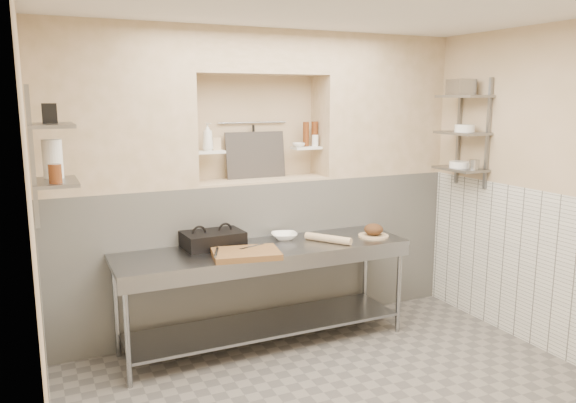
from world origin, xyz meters
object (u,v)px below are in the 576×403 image
bowl_alcove (299,145)px  bottle_soap (208,137)px  panini_press (212,239)px  cutting_board (246,254)px  rolling_pin (328,239)px  mixing_bowl (284,236)px  jug_left (53,159)px  prep_table (265,276)px  bread_loaf (374,229)px

bowl_alcove → bottle_soap: bearing=-179.7°
panini_press → cutting_board: size_ratio=0.97×
cutting_board → bottle_soap: bottle_soap is taller
rolling_pin → bottle_soap: bottle_soap is taller
cutting_board → mixing_bowl: 0.65m
cutting_board → jug_left: 1.65m
prep_table → panini_press: (-0.41, 0.21, 0.33)m
mixing_bowl → bread_loaf: 0.85m
rolling_pin → bowl_alcove: (-0.00, 0.62, 0.80)m
mixing_bowl → bottle_soap: bearing=150.1°
rolling_pin → bread_loaf: (0.49, 0.00, 0.04)m
bowl_alcove → jug_left: bearing=-166.4°
rolling_pin → bottle_soap: 1.43m
panini_press → prep_table: bearing=-31.0°
mixing_bowl → bread_loaf: size_ratio=1.34×
cutting_board → bowl_alcove: bearing=41.6°
panini_press → jug_left: 1.49m
prep_table → rolling_pin: rolling_pin is taller
jug_left → mixing_bowl: bearing=5.7°
rolling_pin → jug_left: size_ratio=1.61×
rolling_pin → bowl_alcove: bearing=90.0°
panini_press → mixing_bowl: panini_press is taller
mixing_bowl → bowl_alcove: bearing=48.2°
bread_loaf → jug_left: bearing=178.4°
panini_press → rolling_pin: size_ratio=1.18×
bread_loaf → prep_table: bearing=176.3°
prep_table → bowl_alcove: bowl_alcove is taller
mixing_bowl → rolling_pin: bearing=-40.7°
prep_table → cutting_board: (-0.25, -0.20, 0.28)m
panini_press → bottle_soap: (0.08, 0.33, 0.87)m
mixing_bowl → rolling_pin: size_ratio=0.53×
bowl_alcove → bread_loaf: bearing=-51.7°
bread_loaf → rolling_pin: bearing=-179.6°
prep_table → bottle_soap: (-0.33, 0.54, 1.20)m
mixing_bowl → bowl_alcove: (0.31, 0.35, 0.80)m
panini_press → cutting_board: (0.16, -0.41, -0.05)m
prep_table → bottle_soap: bottle_soap is taller
mixing_bowl → bottle_soap: 1.15m
cutting_board → bowl_alcove: bowl_alcove is taller
panini_press → jug_left: size_ratio=1.90×
cutting_board → rolling_pin: rolling_pin is taller
rolling_pin → bottle_soap: (-0.92, 0.62, 0.90)m
panini_press → bowl_alcove: size_ratio=4.14×
prep_table → bottle_soap: 1.36m
panini_press → bowl_alcove: (1.00, 0.33, 0.76)m
cutting_board → bread_loaf: 1.33m
bowl_alcove → mixing_bowl: bearing=-131.8°
prep_table → bowl_alcove: size_ratio=20.29×
mixing_bowl → cutting_board: bearing=-143.1°
mixing_bowl → bread_loaf: bread_loaf is taller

